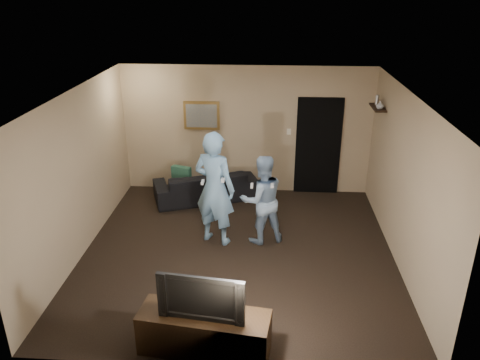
# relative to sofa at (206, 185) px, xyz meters

# --- Properties ---
(ground) EXTENTS (5.00, 5.00, 0.00)m
(ground) POSITION_rel_sofa_xyz_m (0.79, -1.99, -0.30)
(ground) COLOR black
(ground) RESTS_ON ground
(ceiling) EXTENTS (5.00, 5.00, 0.04)m
(ceiling) POSITION_rel_sofa_xyz_m (0.79, -1.99, 2.30)
(ceiling) COLOR silver
(ceiling) RESTS_ON wall_back
(wall_back) EXTENTS (5.00, 0.04, 2.60)m
(wall_back) POSITION_rel_sofa_xyz_m (0.79, 0.51, 1.00)
(wall_back) COLOR tan
(wall_back) RESTS_ON ground
(wall_front) EXTENTS (5.00, 0.04, 2.60)m
(wall_front) POSITION_rel_sofa_xyz_m (0.79, -4.49, 1.00)
(wall_front) COLOR tan
(wall_front) RESTS_ON ground
(wall_left) EXTENTS (0.04, 5.00, 2.60)m
(wall_left) POSITION_rel_sofa_xyz_m (-1.71, -1.99, 1.00)
(wall_left) COLOR tan
(wall_left) RESTS_ON ground
(wall_right) EXTENTS (0.04, 5.00, 2.60)m
(wall_right) POSITION_rel_sofa_xyz_m (3.29, -1.99, 1.00)
(wall_right) COLOR tan
(wall_right) RESTS_ON ground
(sofa) EXTENTS (2.17, 1.44, 0.59)m
(sofa) POSITION_rel_sofa_xyz_m (0.00, 0.00, 0.00)
(sofa) COLOR black
(sofa) RESTS_ON ground
(throw_pillow) EXTENTS (0.42, 0.25, 0.40)m
(throw_pillow) POSITION_rel_sofa_xyz_m (-0.48, -0.00, 0.18)
(throw_pillow) COLOR #184A39
(throw_pillow) RESTS_ON sofa
(painting_frame) EXTENTS (0.72, 0.05, 0.57)m
(painting_frame) POSITION_rel_sofa_xyz_m (-0.11, 0.48, 1.30)
(painting_frame) COLOR olive
(painting_frame) RESTS_ON wall_back
(painting_canvas) EXTENTS (0.62, 0.01, 0.47)m
(painting_canvas) POSITION_rel_sofa_xyz_m (-0.11, 0.45, 1.30)
(painting_canvas) COLOR slate
(painting_canvas) RESTS_ON painting_frame
(doorway) EXTENTS (0.90, 0.06, 2.00)m
(doorway) POSITION_rel_sofa_xyz_m (2.24, 0.48, 0.70)
(doorway) COLOR black
(doorway) RESTS_ON ground
(light_switch) EXTENTS (0.08, 0.02, 0.12)m
(light_switch) POSITION_rel_sofa_xyz_m (1.64, 0.48, 1.00)
(light_switch) COLOR silver
(light_switch) RESTS_ON wall_back
(wall_shelf) EXTENTS (0.20, 0.60, 0.03)m
(wall_shelf) POSITION_rel_sofa_xyz_m (3.18, -0.19, 1.69)
(wall_shelf) COLOR black
(wall_shelf) RESTS_ON wall_right
(shelf_vase) EXTENTS (0.17, 0.17, 0.14)m
(shelf_vase) POSITION_rel_sofa_xyz_m (3.18, -0.34, 1.78)
(shelf_vase) COLOR silver
(shelf_vase) RESTS_ON wall_shelf
(shelf_figurine) EXTENTS (0.06, 0.06, 0.18)m
(shelf_figurine) POSITION_rel_sofa_xyz_m (3.18, -0.05, 1.80)
(shelf_figurine) COLOR #B7B7BB
(shelf_figurine) RESTS_ON wall_shelf
(tv_console) EXTENTS (1.59, 0.69, 0.55)m
(tv_console) POSITION_rel_sofa_xyz_m (0.55, -4.22, -0.05)
(tv_console) COLOR black
(tv_console) RESTS_ON ground
(television) EXTENTS (1.02, 0.26, 0.58)m
(television) POSITION_rel_sofa_xyz_m (0.55, -4.22, 0.52)
(television) COLOR black
(television) RESTS_ON tv_console
(wii_player_left) EXTENTS (0.83, 0.69, 1.94)m
(wii_player_left) POSITION_rel_sofa_xyz_m (0.39, -1.65, 0.67)
(wii_player_left) COLOR #77A7CE
(wii_player_left) RESTS_ON ground
(wii_player_right) EXTENTS (0.89, 0.79, 1.53)m
(wii_player_right) POSITION_rel_sofa_xyz_m (1.16, -1.59, 0.47)
(wii_player_right) COLOR #819DBB
(wii_player_right) RESTS_ON ground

